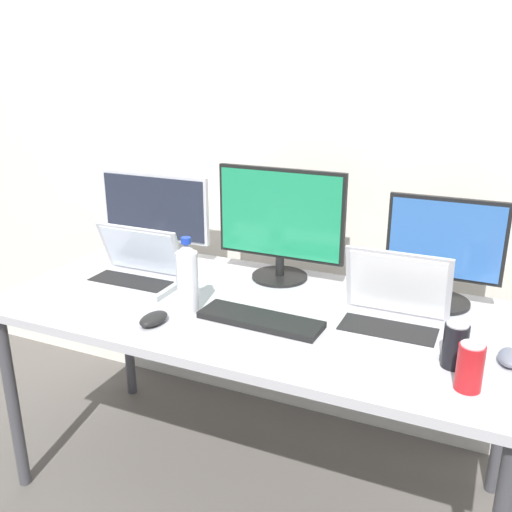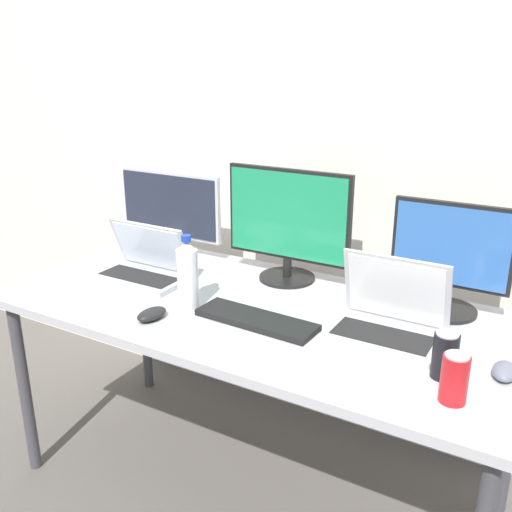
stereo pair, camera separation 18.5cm
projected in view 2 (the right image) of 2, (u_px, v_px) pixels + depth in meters
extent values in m
plane|color=#5B5651|center=(256.00, 486.00, 2.15)|extent=(16.00, 16.00, 0.00)
cube|color=silver|center=(333.00, 120.00, 2.20)|extent=(7.00, 0.08, 2.60)
cylinder|color=#424247|center=(24.00, 388.00, 2.14)|extent=(0.04, 0.04, 0.71)
cylinder|color=#424247|center=(145.00, 320.00, 2.70)|extent=(0.04, 0.04, 0.71)
cube|color=#B7B7BC|center=(256.00, 311.00, 1.91)|extent=(1.74, 0.80, 0.03)
cylinder|color=silver|center=(173.00, 252.00, 2.43)|extent=(0.20, 0.20, 0.01)
cylinder|color=silver|center=(172.00, 243.00, 2.41)|extent=(0.03, 0.03, 0.07)
cube|color=silver|center=(170.00, 204.00, 2.36)|extent=(0.49, 0.02, 0.27)
cube|color=#232838|center=(168.00, 205.00, 2.35)|extent=(0.46, 0.01, 0.25)
cylinder|color=black|center=(287.00, 277.00, 2.14)|extent=(0.21, 0.21, 0.01)
cylinder|color=black|center=(287.00, 267.00, 2.13)|extent=(0.03, 0.03, 0.07)
cube|color=black|center=(288.00, 215.00, 2.06)|extent=(0.49, 0.02, 0.33)
cube|color=#1E8C59|center=(287.00, 215.00, 2.05)|extent=(0.46, 0.01, 0.31)
cylinder|color=black|center=(444.00, 310.00, 1.87)|extent=(0.21, 0.21, 0.01)
cylinder|color=black|center=(446.00, 297.00, 1.85)|extent=(0.03, 0.03, 0.08)
cube|color=black|center=(452.00, 245.00, 1.80)|extent=(0.38, 0.02, 0.27)
cube|color=#3366B2|center=(451.00, 246.00, 1.79)|extent=(0.35, 0.01, 0.25)
cube|color=#B7B7BC|center=(142.00, 278.00, 2.13)|extent=(0.34, 0.20, 0.02)
cube|color=black|center=(139.00, 276.00, 2.11)|extent=(0.30, 0.11, 0.00)
cube|color=#B7B7BC|center=(152.00, 246.00, 2.15)|extent=(0.34, 0.08, 0.19)
cube|color=silver|center=(151.00, 247.00, 2.14)|extent=(0.31, 0.07, 0.17)
cube|color=#B7B7BC|center=(384.00, 337.00, 1.68)|extent=(0.32, 0.23, 0.02)
cube|color=black|center=(382.00, 335.00, 1.66)|extent=(0.28, 0.13, 0.00)
cube|color=#B7B7BC|center=(396.00, 289.00, 1.71)|extent=(0.32, 0.07, 0.22)
cube|color=white|center=(395.00, 291.00, 1.71)|extent=(0.29, 0.06, 0.20)
cube|color=black|center=(256.00, 320.00, 1.79)|extent=(0.40, 0.14, 0.02)
ellipsoid|color=black|center=(152.00, 314.00, 1.81)|extent=(0.08, 0.12, 0.04)
ellipsoid|color=slate|center=(505.00, 371.00, 1.48)|extent=(0.07, 0.10, 0.04)
cylinder|color=silver|center=(188.00, 279.00, 1.87)|extent=(0.07, 0.07, 0.20)
cone|color=silver|center=(186.00, 246.00, 1.83)|extent=(0.06, 0.06, 0.03)
cylinder|color=#1938B2|center=(186.00, 238.00, 1.82)|extent=(0.03, 0.03, 0.02)
cylinder|color=red|center=(454.00, 379.00, 1.36)|extent=(0.07, 0.07, 0.12)
cylinder|color=silver|center=(457.00, 356.00, 1.34)|extent=(0.06, 0.06, 0.00)
cylinder|color=black|center=(445.00, 356.00, 1.47)|extent=(0.07, 0.07, 0.12)
cylinder|color=silver|center=(448.00, 334.00, 1.45)|extent=(0.06, 0.06, 0.00)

